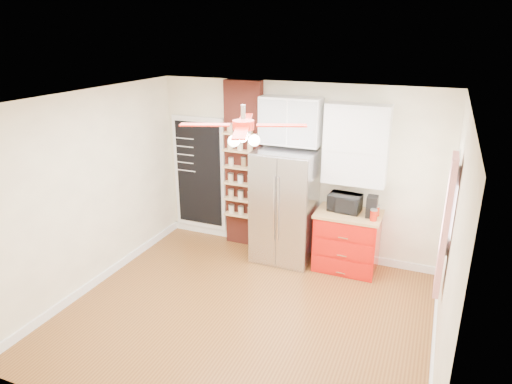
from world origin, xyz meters
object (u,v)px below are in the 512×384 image
at_px(fridge, 285,206).
at_px(coffee_maker, 372,207).
at_px(red_cabinet, 347,241).
at_px(canister_left, 374,216).
at_px(toaster_oven, 345,203).
at_px(pantry_jar_oats, 231,162).
at_px(ceiling_fan, 243,126).

height_order(fridge, coffee_maker, fridge).
distance_m(red_cabinet, canister_left, 0.66).
bearing_deg(canister_left, red_cabinet, 157.61).
height_order(toaster_oven, canister_left, toaster_oven).
relative_size(coffee_maker, canister_left, 2.05).
height_order(red_cabinet, coffee_maker, coffee_maker).
height_order(canister_left, pantry_jar_oats, pantry_jar_oats).
xyz_separation_m(toaster_oven, canister_left, (0.45, -0.21, -0.05)).
xyz_separation_m(ceiling_fan, canister_left, (1.29, 1.53, -1.45)).
bearing_deg(pantry_jar_oats, red_cabinet, -2.80).
distance_m(red_cabinet, toaster_oven, 0.58).
bearing_deg(pantry_jar_oats, canister_left, -6.13).
relative_size(red_cabinet, ceiling_fan, 0.67).
height_order(fridge, toaster_oven, fridge).
relative_size(canister_left, pantry_jar_oats, 1.19).
bearing_deg(red_cabinet, coffee_maker, -3.25).
distance_m(ceiling_fan, canister_left, 2.47).
xyz_separation_m(ceiling_fan, toaster_oven, (0.84, 1.74, -1.40)).
bearing_deg(fridge, coffee_maker, 1.42).
distance_m(red_cabinet, coffee_maker, 0.68).
distance_m(ceiling_fan, pantry_jar_oats, 2.27).
distance_m(coffee_maker, pantry_jar_oats, 2.28).
height_order(toaster_oven, pantry_jar_oats, pantry_jar_oats).
xyz_separation_m(fridge, red_cabinet, (0.97, 0.05, -0.42)).
xyz_separation_m(coffee_maker, pantry_jar_oats, (-2.25, 0.11, 0.38)).
height_order(fridge, ceiling_fan, ceiling_fan).
relative_size(red_cabinet, pantry_jar_oats, 7.49).
relative_size(coffee_maker, pantry_jar_oats, 2.45).
xyz_separation_m(fridge, pantry_jar_oats, (-0.96, 0.14, 0.56)).
bearing_deg(coffee_maker, canister_left, -70.99).
relative_size(fridge, ceiling_fan, 1.25).
distance_m(fridge, pantry_jar_oats, 1.12).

